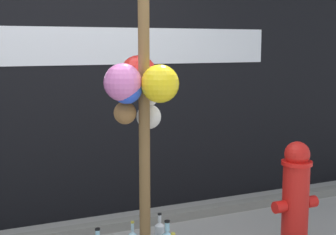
% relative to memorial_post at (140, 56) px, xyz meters
% --- Properties ---
extents(building_wall, '(10.00, 0.21, 3.12)m').
position_rel_memorial_post_xyz_m(building_wall, '(-0.19, 1.37, 0.05)').
color(building_wall, black).
rests_on(building_wall, ground_plane).
extents(curb_strip, '(8.00, 0.12, 0.08)m').
position_rel_memorial_post_xyz_m(curb_strip, '(-0.19, 0.87, -1.47)').
color(curb_strip, slate).
rests_on(curb_strip, ground_plane).
extents(memorial_post, '(0.64, 0.59, 2.84)m').
position_rel_memorial_post_xyz_m(memorial_post, '(0.00, 0.00, 0.00)').
color(memorial_post, brown).
rests_on(memorial_post, ground_plane).
extents(fire_hydrant, '(0.38, 0.23, 0.86)m').
position_rel_memorial_post_xyz_m(fire_hydrant, '(1.21, -0.15, -1.07)').
color(fire_hydrant, red).
rests_on(fire_hydrant, ground_plane).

